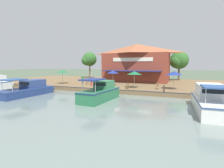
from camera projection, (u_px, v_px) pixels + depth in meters
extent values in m
plane|color=#4C5B47|center=(107.00, 94.00, 24.43)|extent=(220.00, 220.00, 0.00)
cube|color=brown|center=(129.00, 84.00, 34.56)|extent=(22.00, 56.00, 0.60)
cube|color=#2D2D33|center=(107.00, 89.00, 24.45)|extent=(0.20, 50.40, 0.10)
cube|color=brown|center=(137.00, 67.00, 36.31)|extent=(7.05, 12.83, 5.69)
pyramid|color=#9E5638|center=(137.00, 49.00, 35.88)|extent=(7.40, 13.47, 1.95)
cube|color=navy|center=(131.00, 71.00, 32.29)|extent=(1.80, 10.90, 0.16)
cube|color=silver|center=(132.00, 59.00, 32.84)|extent=(0.08, 7.70, 0.70)
cylinder|color=#B7B7B7|center=(113.00, 79.00, 28.78)|extent=(0.06, 0.06, 2.34)
cylinder|color=#2D2D33|center=(113.00, 85.00, 28.91)|extent=(0.36, 0.36, 0.06)
cone|color=navy|center=(113.00, 72.00, 28.66)|extent=(1.95, 1.95, 0.46)
cone|color=yellow|center=(113.00, 72.00, 28.65)|extent=(1.21, 1.21, 0.37)
sphere|color=yellow|center=(113.00, 71.00, 28.63)|extent=(0.08, 0.08, 0.08)
cylinder|color=#B7B7B7|center=(174.00, 81.00, 24.63)|extent=(0.06, 0.06, 2.38)
cylinder|color=#2D2D33|center=(174.00, 89.00, 24.76)|extent=(0.36, 0.36, 0.06)
cone|color=navy|center=(174.00, 73.00, 24.50)|extent=(2.28, 2.28, 0.54)
cone|color=yellow|center=(174.00, 73.00, 24.50)|extent=(1.41, 1.41, 0.44)
sphere|color=yellow|center=(174.00, 71.00, 24.47)|extent=(0.08, 0.08, 0.08)
cylinder|color=#B7B7B7|center=(134.00, 80.00, 26.06)|extent=(0.06, 0.06, 2.31)
cylinder|color=#2D2D33|center=(134.00, 88.00, 26.19)|extent=(0.36, 0.36, 0.06)
cone|color=#19663D|center=(134.00, 73.00, 25.94)|extent=(2.19, 2.19, 0.44)
cone|color=silver|center=(134.00, 73.00, 25.94)|extent=(1.36, 1.36, 0.36)
sphere|color=silver|center=(134.00, 71.00, 25.91)|extent=(0.08, 0.08, 0.08)
cylinder|color=#B7B7B7|center=(63.00, 77.00, 31.67)|extent=(0.06, 0.06, 2.28)
cylinder|color=#2D2D33|center=(63.00, 83.00, 31.80)|extent=(0.36, 0.36, 0.06)
cone|color=#19663D|center=(62.00, 71.00, 31.55)|extent=(2.20, 2.20, 0.39)
cone|color=silver|center=(62.00, 71.00, 31.55)|extent=(1.36, 1.36, 0.31)
sphere|color=silver|center=(62.00, 70.00, 31.53)|extent=(0.08, 0.08, 0.08)
cube|color=brown|center=(159.00, 88.00, 24.70)|extent=(0.04, 0.04, 0.42)
cube|color=brown|center=(156.00, 88.00, 24.81)|extent=(0.04, 0.04, 0.42)
cube|color=brown|center=(159.00, 87.00, 25.08)|extent=(0.04, 0.04, 0.42)
cube|color=brown|center=(156.00, 87.00, 25.19)|extent=(0.04, 0.04, 0.42)
cube|color=brown|center=(157.00, 86.00, 24.92)|extent=(0.47, 0.47, 0.05)
cube|color=brown|center=(157.00, 84.00, 25.09)|extent=(0.07, 0.44, 0.40)
cube|color=brown|center=(87.00, 83.00, 30.43)|extent=(0.05, 0.05, 0.42)
cube|color=brown|center=(85.00, 83.00, 30.64)|extent=(0.05, 0.05, 0.42)
cube|color=brown|center=(88.00, 83.00, 30.77)|extent=(0.05, 0.05, 0.42)
cube|color=brown|center=(87.00, 83.00, 30.97)|extent=(0.05, 0.05, 0.42)
cube|color=brown|center=(87.00, 82.00, 30.68)|extent=(0.51, 0.51, 0.05)
cube|color=brown|center=(88.00, 81.00, 30.82)|extent=(0.12, 0.44, 0.40)
cube|color=brown|center=(129.00, 88.00, 24.85)|extent=(0.04, 0.04, 0.42)
cube|color=brown|center=(126.00, 87.00, 24.96)|extent=(0.04, 0.04, 0.42)
cube|color=brown|center=(129.00, 87.00, 25.23)|extent=(0.04, 0.04, 0.42)
cube|color=brown|center=(126.00, 87.00, 25.35)|extent=(0.04, 0.04, 0.42)
cube|color=brown|center=(128.00, 86.00, 25.07)|extent=(0.48, 0.48, 0.05)
cube|color=brown|center=(128.00, 84.00, 25.24)|extent=(0.08, 0.44, 0.40)
cylinder|color=#4C4C56|center=(83.00, 81.00, 32.24)|extent=(0.13, 0.13, 0.77)
cylinder|color=#4C4C56|center=(82.00, 81.00, 32.28)|extent=(0.13, 0.13, 0.77)
cylinder|color=#337547|center=(83.00, 78.00, 32.18)|extent=(0.45, 0.45, 0.61)
sphere|color=tan|center=(83.00, 75.00, 32.14)|extent=(0.21, 0.21, 0.21)
cylinder|color=#B23338|center=(92.00, 83.00, 28.86)|extent=(0.13, 0.13, 0.83)
cylinder|color=#B23338|center=(91.00, 83.00, 28.92)|extent=(0.13, 0.13, 0.83)
cylinder|color=#4C4C56|center=(91.00, 79.00, 28.81)|extent=(0.48, 0.48, 0.66)
sphere|color=#DBB28E|center=(91.00, 76.00, 28.76)|extent=(0.22, 0.22, 0.22)
cube|color=navy|center=(25.00, 92.00, 22.48)|extent=(7.08, 3.02, 0.98)
ellipsoid|color=navy|center=(46.00, 89.00, 25.60)|extent=(2.60, 2.61, 0.98)
cube|color=#2D4C84|center=(25.00, 89.00, 22.44)|extent=(7.16, 3.07, 0.10)
cube|color=navy|center=(33.00, 83.00, 23.47)|extent=(2.79, 2.24, 1.02)
cube|color=black|center=(24.00, 83.00, 22.28)|extent=(0.17, 1.81, 0.36)
cube|color=#2D4C84|center=(13.00, 80.00, 20.82)|extent=(2.65, 2.36, 0.12)
cylinder|color=silver|center=(12.00, 86.00, 19.83)|extent=(0.05, 0.05, 1.25)
cylinder|color=silver|center=(2.00, 85.00, 20.60)|extent=(0.05, 0.05, 1.25)
cylinder|color=silver|center=(47.00, 83.00, 25.76)|extent=(0.17, 2.07, 0.04)
ellipsoid|color=white|center=(5.00, 85.00, 29.35)|extent=(2.47, 2.90, 1.29)
cube|color=white|center=(212.00, 105.00, 14.83)|extent=(7.24, 2.97, 1.16)
ellipsoid|color=white|center=(205.00, 98.00, 18.18)|extent=(2.62, 2.64, 1.16)
cube|color=#2D4C84|center=(213.00, 99.00, 14.77)|extent=(7.33, 3.01, 0.10)
cube|color=white|center=(210.00, 90.00, 15.88)|extent=(3.58, 2.28, 1.08)
cube|color=black|center=(215.00, 91.00, 14.25)|extent=(0.14, 1.87, 0.38)
cube|color=#2D4C84|center=(219.00, 87.00, 13.05)|extent=(2.23, 2.36, 0.11)
cylinder|color=silver|center=(206.00, 96.00, 12.82)|extent=(0.05, 0.05, 1.20)
cylinder|color=silver|center=(205.00, 89.00, 18.35)|extent=(0.13, 2.13, 0.04)
cube|color=#287047|center=(100.00, 95.00, 19.54)|extent=(6.08, 2.64, 1.25)
ellipsoid|color=#287047|center=(111.00, 91.00, 22.19)|extent=(2.25, 2.24, 1.25)
cube|color=navy|center=(100.00, 90.00, 19.48)|extent=(6.15, 2.69, 0.10)
cube|color=#337A51|center=(104.00, 84.00, 20.35)|extent=(2.15, 1.91, 0.91)
cube|color=black|center=(100.00, 84.00, 19.46)|extent=(0.18, 1.54, 0.32)
cube|color=navy|center=(93.00, 80.00, 18.09)|extent=(2.68, 2.06, 0.13)
cylinder|color=silver|center=(95.00, 87.00, 17.14)|extent=(0.05, 0.05, 1.22)
cylinder|color=silver|center=(82.00, 86.00, 17.81)|extent=(0.05, 0.05, 1.22)
cylinder|color=silver|center=(112.00, 84.00, 22.30)|extent=(0.17, 1.76, 0.04)
cylinder|color=#473323|center=(164.00, 89.00, 21.83)|extent=(0.18, 0.18, 0.87)
cylinder|color=#2D2D33|center=(164.00, 86.00, 21.78)|extent=(0.22, 0.22, 0.04)
cylinder|color=brown|center=(90.00, 71.00, 44.74)|extent=(0.31, 0.31, 3.47)
sphere|color=#2D6028|center=(90.00, 59.00, 44.39)|extent=(3.55, 3.55, 3.55)
sphere|color=#2D6028|center=(86.00, 61.00, 43.98)|extent=(2.48, 2.48, 2.48)
cylinder|color=brown|center=(179.00, 74.00, 38.23)|extent=(0.36, 0.36, 2.96)
sphere|color=#2D6028|center=(179.00, 60.00, 37.90)|extent=(3.90, 3.90, 3.90)
sphere|color=#2D6028|center=(176.00, 62.00, 37.44)|extent=(2.73, 2.73, 2.73)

